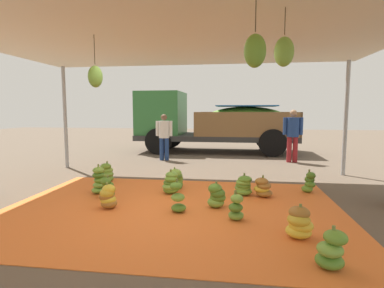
% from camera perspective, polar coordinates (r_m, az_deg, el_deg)
% --- Properties ---
extents(ground_plane, '(40.00, 40.00, 0.00)m').
position_cam_1_polar(ground_plane, '(8.09, 0.56, -5.49)').
color(ground_plane, brown).
extents(tarp_orange, '(5.64, 4.15, 0.01)m').
position_cam_1_polar(tarp_orange, '(5.23, -3.82, -12.05)').
color(tarp_orange, orange).
rests_on(tarp_orange, ground).
extents(tent_canopy, '(8.00, 7.00, 2.95)m').
position_cam_1_polar(tent_canopy, '(5.01, -4.21, 20.23)').
color(tent_canopy, '#9EA0A5').
rests_on(tent_canopy, ground).
extents(banana_bunch_0, '(0.43, 0.40, 0.42)m').
position_cam_1_polar(banana_bunch_0, '(6.00, 13.15, -8.01)').
color(banana_bunch_0, '#996628').
rests_on(banana_bunch_0, tarp_orange).
extents(banana_bunch_1, '(0.39, 0.38, 0.44)m').
position_cam_1_polar(banana_bunch_1, '(5.38, -15.48, -9.56)').
color(banana_bunch_1, '#996628').
rests_on(banana_bunch_1, tarp_orange).
extents(banana_bunch_2, '(0.34, 0.35, 0.43)m').
position_cam_1_polar(banana_bunch_2, '(6.00, -15.55, -8.01)').
color(banana_bunch_2, '#518428').
rests_on(banana_bunch_2, tarp_orange).
extents(banana_bunch_3, '(0.46, 0.46, 0.44)m').
position_cam_1_polar(banana_bunch_3, '(4.28, 19.49, -13.82)').
color(banana_bunch_3, gold).
rests_on(banana_bunch_3, tarp_orange).
extents(banana_bunch_4, '(0.31, 0.31, 0.47)m').
position_cam_1_polar(banana_bunch_4, '(6.60, 21.11, -6.78)').
color(banana_bunch_4, '#60932D').
rests_on(banana_bunch_4, tarp_orange).
extents(banana_bunch_5, '(0.33, 0.30, 0.54)m').
position_cam_1_polar(banana_bunch_5, '(5.00, -2.70, -10.15)').
color(banana_bunch_5, '#518428').
rests_on(banana_bunch_5, tarp_orange).
extents(banana_bunch_6, '(0.32, 0.32, 0.46)m').
position_cam_1_polar(banana_bunch_6, '(3.64, 24.64, -17.71)').
color(banana_bunch_6, '#518428').
rests_on(banana_bunch_6, tarp_orange).
extents(banana_bunch_7, '(0.39, 0.39, 0.45)m').
position_cam_1_polar(banana_bunch_7, '(5.24, 4.64, -9.70)').
color(banana_bunch_7, '#75A83D').
rests_on(banana_bunch_7, tarp_orange).
extents(banana_bunch_8, '(0.46, 0.47, 0.43)m').
position_cam_1_polar(banana_bunch_8, '(6.07, 9.63, -7.72)').
color(banana_bunch_8, '#60932D').
rests_on(banana_bunch_8, tarp_orange).
extents(banana_bunch_9, '(0.39, 0.39, 0.58)m').
position_cam_1_polar(banana_bunch_9, '(6.36, -17.02, -6.64)').
color(banana_bunch_9, '#6B9E38').
rests_on(banana_bunch_9, tarp_orange).
extents(banana_bunch_10, '(0.28, 0.32, 0.45)m').
position_cam_1_polar(banana_bunch_10, '(4.70, 8.27, -11.80)').
color(banana_bunch_10, '#6B9E38').
rests_on(banana_bunch_10, tarp_orange).
extents(banana_bunch_11, '(0.44, 0.45, 0.45)m').
position_cam_1_polar(banana_bunch_11, '(6.49, -3.10, -6.57)').
color(banana_bunch_11, '#518428').
rests_on(banana_bunch_11, tarp_orange).
extents(banana_bunch_12, '(0.39, 0.41, 0.47)m').
position_cam_1_polar(banana_bunch_12, '(7.37, -15.65, -5.23)').
color(banana_bunch_12, '#6B9E38').
rests_on(banana_bunch_12, tarp_orange).
extents(banana_bunch_13, '(0.42, 0.44, 0.49)m').
position_cam_1_polar(banana_bunch_13, '(6.09, -4.04, -7.36)').
color(banana_bunch_13, '#60932D').
rests_on(banana_bunch_13, tarp_orange).
extents(cargo_truck_main, '(6.22, 2.45, 2.40)m').
position_cam_1_polar(cargo_truck_main, '(12.26, 3.50, 4.20)').
color(cargo_truck_main, '#2D2D2D').
rests_on(cargo_truck_main, ground).
extents(worker_0, '(0.56, 0.34, 1.54)m').
position_cam_1_polar(worker_0, '(10.14, -5.25, 1.97)').
color(worker_0, navy).
rests_on(worker_0, ground).
extents(worker_1, '(0.62, 0.38, 1.68)m').
position_cam_1_polar(worker_1, '(10.20, 18.37, 2.19)').
color(worker_1, maroon).
rests_on(worker_1, ground).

